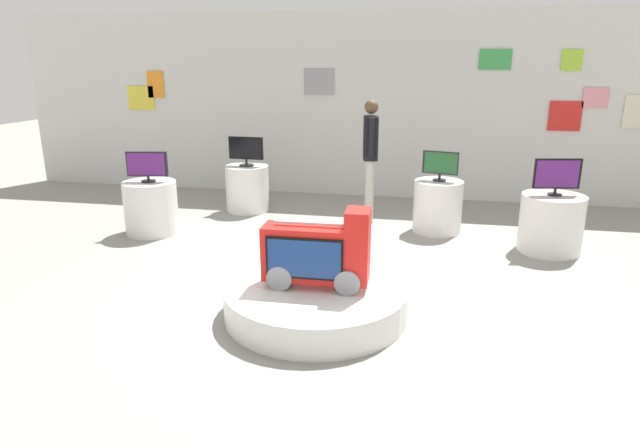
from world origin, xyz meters
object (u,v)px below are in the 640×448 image
Objects in this scene: display_pedestal_far_right at (551,224)px; main_display_pedestal at (316,300)px; display_pedestal_center_rear at (248,188)px; shopper_browsing_near_truck at (370,151)px; display_pedestal_right_rear at (151,207)px; novelty_firetruck_tv at (318,256)px; tv_on_left_rear at (440,164)px; tv_on_center_rear at (246,150)px; display_pedestal_left_rear at (438,206)px; tv_on_far_right at (557,175)px; tv_on_right_rear at (147,166)px.

main_display_pedestal is at bearing -137.40° from display_pedestal_far_right.
shopper_browsing_near_truck reaches higher than display_pedestal_center_rear.
main_display_pedestal is 2.37× the size of display_pedestal_right_rear.
display_pedestal_center_rear is (-1.85, 3.51, -0.24)m from novelty_firetruck_tv.
tv_on_left_rear is 0.27× the size of shopper_browsing_near_truck.
display_pedestal_center_rear is 1.29× the size of tv_on_center_rear.
display_pedestal_left_rear is at bearing 68.48° from main_display_pedestal.
main_display_pedestal is 3.47m from display_pedestal_far_right.
tv_on_far_right reaches higher than display_pedestal_far_right.
tv_on_right_rear is 5.33m from tv_on_far_right.
shopper_browsing_near_truck reaches higher than main_display_pedestal.
novelty_firetruck_tv reaches higher than display_pedestal_right_rear.
shopper_browsing_near_truck is (1.99, -0.25, 0.08)m from tv_on_center_rear.
shopper_browsing_near_truck is (0.13, 3.25, 0.46)m from novelty_firetruck_tv.
display_pedestal_far_right is (5.33, 0.24, 0.00)m from display_pedestal_right_rear.
display_pedestal_center_rear is at bearing 93.28° from tv_on_center_rear.
display_pedestal_center_rear is at bearing 117.67° from main_display_pedestal.
tv_on_right_rear reaches higher than display_pedestal_left_rear.
display_pedestal_center_rear is 1.00× the size of display_pedestal_right_rear.
tv_on_center_rear is at bearing 55.82° from display_pedestal_right_rear.
tv_on_right_rear is 5.37m from display_pedestal_far_right.
tv_on_right_rear is 0.73× the size of display_pedestal_far_right.
tv_on_far_right reaches higher than tv_on_right_rear.
tv_on_right_rear reaches higher than display_pedestal_center_rear.
tv_on_left_rear is 0.86× the size of tv_on_center_rear.
novelty_firetruck_tv is at bearing -36.90° from tv_on_right_rear.
novelty_firetruck_tv is 3.46m from display_pedestal_far_right.
display_pedestal_right_rear is at bearing -168.10° from display_pedestal_left_rear.
display_pedestal_right_rear is at bearing -158.68° from shopper_browsing_near_truck.
shopper_browsing_near_truck is (-1.00, 0.32, 0.70)m from display_pedestal_left_rear.
shopper_browsing_near_truck is at bearing 159.22° from tv_on_far_right.
tv_on_far_right is at bearing -23.08° from display_pedestal_left_rear.
tv_on_left_rear reaches higher than display_pedestal_far_right.
tv_on_right_rear is at bearing -177.36° from display_pedestal_far_right.
tv_on_center_rear reaches higher than tv_on_left_rear.
novelty_firetruck_tv is 1.28× the size of display_pedestal_far_right.
display_pedestal_far_right is 2.65m from shopper_browsing_near_truck.
display_pedestal_far_right is at bearing -14.79° from display_pedestal_center_rear.
display_pedestal_center_rear is 2.12m from shopper_browsing_near_truck.
tv_on_left_rear reaches higher than display_pedestal_left_rear.
display_pedestal_center_rear and display_pedestal_right_rear have the same top height.
novelty_firetruck_tv is 1.35× the size of display_pedestal_center_rear.
display_pedestal_far_right is at bearing 2.59° from display_pedestal_right_rear.
tv_on_center_rear is at bearing 117.69° from main_display_pedestal.
tv_on_center_rear is 4.53m from tv_on_far_right.
shopper_browsing_near_truck reaches higher than display_pedestal_right_rear.
tv_on_center_rear is (-2.99, 0.57, 0.02)m from tv_on_left_rear.
shopper_browsing_near_truck reaches higher than display_pedestal_far_right.
display_pedestal_right_rear is 3.23m from shopper_browsing_near_truck.
main_display_pedestal is at bearing -111.52° from display_pedestal_left_rear.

